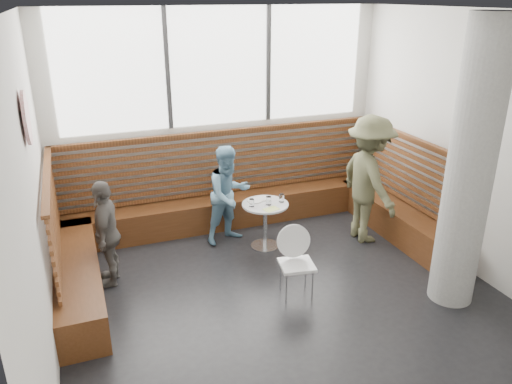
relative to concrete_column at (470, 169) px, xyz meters
name	(u,v)px	position (x,y,z in m)	size (l,w,h in m)	color
room	(289,172)	(-1.85, 0.60, 0.00)	(5.00, 5.00, 3.20)	silver
booth	(237,211)	(-1.85, 2.37, -1.19)	(5.00, 2.50, 1.44)	#4A2812
concrete_column	(470,169)	(0.00, 0.00, 0.00)	(0.50, 0.50, 3.20)	gray
wall_art	(26,118)	(-4.31, 1.00, 0.70)	(0.50, 0.50, 0.03)	white
cafe_table	(265,216)	(-1.58, 1.95, -1.13)	(0.64, 0.64, 0.66)	silver
cafe_chair	(295,256)	(-1.70, 0.73, -1.11)	(0.40, 0.40, 0.84)	white
adult_man	(369,180)	(-0.13, 1.67, -0.68)	(1.18, 0.68, 1.83)	brown
child_back	(229,195)	(-1.99, 2.32, -0.89)	(0.69, 0.54, 1.42)	#6A9BB8
child_left	(107,233)	(-3.71, 1.76, -0.93)	(0.79, 0.33, 1.34)	#605C57
plate_near	(255,201)	(-1.68, 2.08, -0.93)	(0.21, 0.21, 0.01)	white
plate_far	(263,198)	(-1.54, 2.12, -0.93)	(0.21, 0.21, 0.01)	white
glass_left	(252,203)	(-1.79, 1.92, -0.89)	(0.07, 0.07, 0.11)	white
glass_mid	(269,201)	(-1.55, 1.90, -0.88)	(0.07, 0.07, 0.12)	white
glass_right	(282,198)	(-1.35, 1.93, -0.88)	(0.07, 0.07, 0.11)	white
menu_card	(271,209)	(-1.58, 1.74, -0.94)	(0.21, 0.14, 0.00)	#A5C64C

